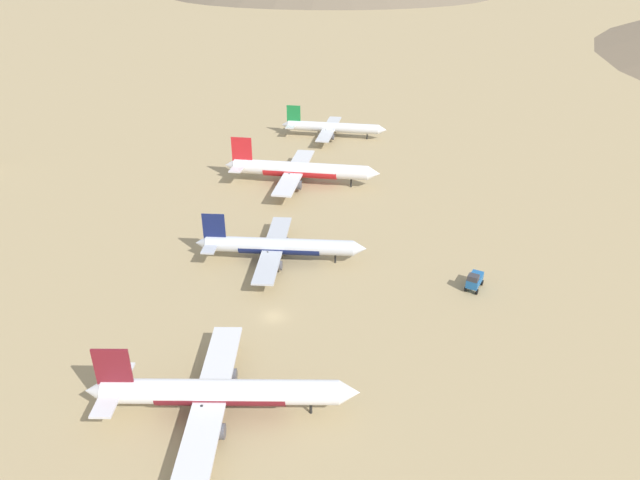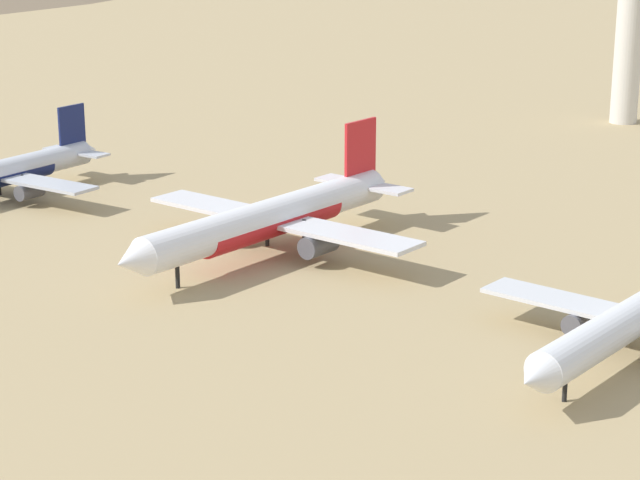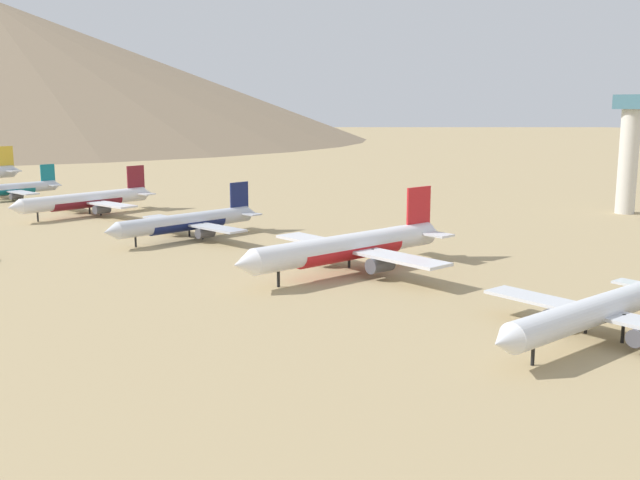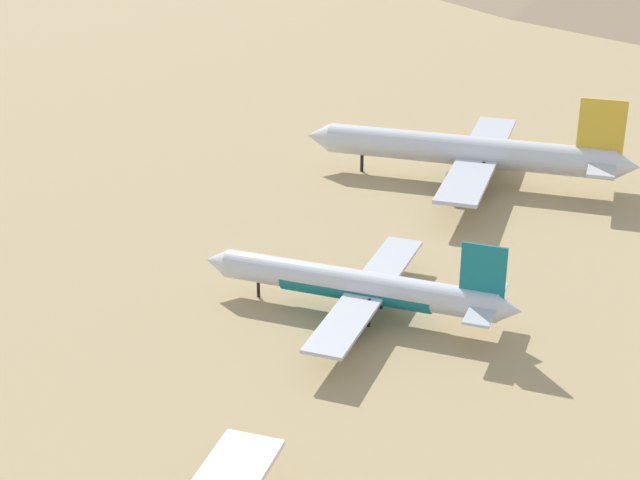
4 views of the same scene
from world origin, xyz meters
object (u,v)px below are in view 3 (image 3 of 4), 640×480
(parked_jet_4, at_px, (351,247))
(parked_jet_1, at_px, (8,189))
(parked_jet_3, at_px, (188,222))
(parked_jet_2, at_px, (87,200))
(parked_jet_5, at_px, (597,311))
(control_tower, at_px, (629,148))

(parked_jet_4, bearing_deg, parked_jet_1, -88.53)
(parked_jet_3, bearing_deg, parked_jet_2, -91.06)
(parked_jet_5, distance_m, control_tower, 115.20)
(parked_jet_3, relative_size, parked_jet_5, 0.99)
(parked_jet_1, height_order, parked_jet_4, parked_jet_4)
(parked_jet_4, bearing_deg, control_tower, 178.90)
(parked_jet_5, bearing_deg, parked_jet_3, -92.49)
(parked_jet_3, relative_size, parked_jet_4, 0.83)
(parked_jet_1, bearing_deg, control_tower, 127.15)
(parked_jet_2, distance_m, parked_jet_3, 46.15)
(parked_jet_2, height_order, parked_jet_3, parked_jet_2)
(parked_jet_5, xyz_separation_m, control_tower, (-106.09, -42.94, 13.12))
(parked_jet_5, bearing_deg, control_tower, -157.96)
(parked_jet_2, bearing_deg, parked_jet_4, 90.47)
(parked_jet_1, relative_size, parked_jet_5, 0.91)
(parked_jet_5, height_order, control_tower, control_tower)
(parked_jet_1, xyz_separation_m, control_tower, (-104.07, 137.34, 13.49))
(parked_jet_3, distance_m, parked_jet_4, 44.99)
(parked_jet_2, xyz_separation_m, parked_jet_4, (-0.74, 91.10, 0.46))
(parked_jet_1, bearing_deg, parked_jet_2, 93.54)
(parked_jet_3, height_order, parked_jet_5, parked_jet_5)
(parked_jet_4, bearing_deg, parked_jet_5, 83.02)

